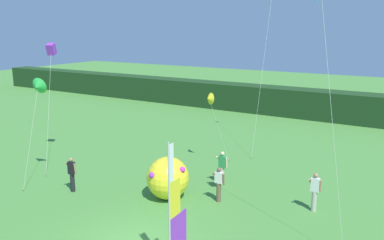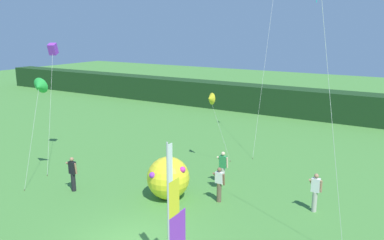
# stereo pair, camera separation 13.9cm
# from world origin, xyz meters

# --- Properties ---
(distant_treeline) EXTENTS (80.00, 2.40, 2.52)m
(distant_treeline) POSITION_xyz_m (0.00, 24.90, 1.26)
(distant_treeline) COLOR #193819
(distant_treeline) RESTS_ON ground
(banner_flag) EXTENTS (0.06, 1.03, 4.61)m
(banner_flag) POSITION_xyz_m (2.27, -0.48, 2.21)
(banner_flag) COLOR #B7B7BC
(banner_flag) RESTS_ON ground
(person_near_banner) EXTENTS (0.55, 0.48, 1.77)m
(person_near_banner) POSITION_xyz_m (5.09, 6.44, 0.95)
(person_near_banner) COLOR #B7B2A3
(person_near_banner) RESTS_ON ground
(person_mid_field) EXTENTS (0.55, 0.48, 1.75)m
(person_mid_field) POSITION_xyz_m (0.23, 7.14, 0.94)
(person_mid_field) COLOR #B7B2A3
(person_mid_field) RESTS_ON ground
(person_far_left) EXTENTS (0.55, 0.48, 1.76)m
(person_far_left) POSITION_xyz_m (-5.72, 2.54, 0.94)
(person_far_left) COLOR black
(person_far_left) RESTS_ON ground
(person_far_right) EXTENTS (0.55, 0.48, 1.68)m
(person_far_right) POSITION_xyz_m (1.03, 5.16, 0.90)
(person_far_right) COLOR brown
(person_far_right) RESTS_ON ground
(inflatable_balloon) EXTENTS (2.02, 2.05, 2.02)m
(inflatable_balloon) POSITION_xyz_m (-1.22, 4.29, 1.02)
(inflatable_balloon) COLOR yellow
(inflatable_balloon) RESTS_ON ground
(kite_purple_box_1) EXTENTS (2.05, 2.87, 7.06)m
(kite_purple_box_1) POSITION_xyz_m (-10.22, 5.67, 6.65)
(kite_purple_box_1) COLOR brown
(kite_purple_box_1) RESTS_ON ground
(kite_yellow_delta_3) EXTENTS (1.33, 1.23, 4.29)m
(kite_yellow_delta_3) POSITION_xyz_m (-1.84, 9.54, 3.92)
(kite_yellow_delta_3) COLOR brown
(kite_yellow_delta_3) RESTS_ON ground
(kite_green_delta_4) EXTENTS (0.92, 2.06, 5.44)m
(kite_green_delta_4) POSITION_xyz_m (-8.24, 2.98, 4.98)
(kite_green_delta_4) COLOR brown
(kite_green_delta_4) RESTS_ON ground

